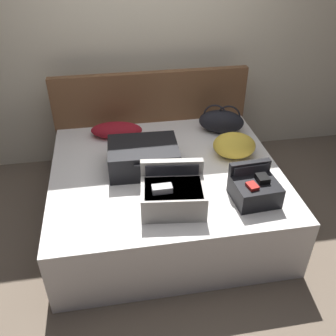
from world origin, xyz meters
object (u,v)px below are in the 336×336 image
object	(u,v)px
hard_case_small	(255,189)
duffel_bag	(221,121)
bed	(166,195)
pillow_center_head	(234,145)
hard_case_medium	(173,194)
pillow_near_headboard	(117,130)
hard_case_large	(143,157)

from	to	relation	value
hard_case_small	duffel_bag	size ratio (longest dim) A/B	0.71
bed	duffel_bag	size ratio (longest dim) A/B	3.97
duffel_bag	pillow_center_head	xyz separation A→B (m)	(-0.01, -0.45, -0.01)
bed	hard_case_medium	bearing A→B (deg)	-92.88
hard_case_small	duffel_bag	distance (m)	1.06
duffel_bag	pillow_center_head	bearing A→B (deg)	-91.18
hard_case_small	duffel_bag	bearing A→B (deg)	83.86
duffel_bag	pillow_near_headboard	size ratio (longest dim) A/B	0.98
hard_case_large	bed	bearing A→B (deg)	-12.32
hard_case_small	hard_case_large	bearing A→B (deg)	141.00
hard_case_medium	hard_case_small	size ratio (longest dim) A/B	1.47
duffel_bag	pillow_near_headboard	bearing A→B (deg)	175.72
bed	duffel_bag	distance (m)	0.94
hard_case_small	pillow_center_head	size ratio (longest dim) A/B	0.92
hard_case_small	pillow_center_head	xyz separation A→B (m)	(0.04, 0.62, 0.01)
bed	pillow_near_headboard	bearing A→B (deg)	121.07
pillow_near_headboard	duffel_bag	bearing A→B (deg)	-4.28
hard_case_large	hard_case_small	world-z (taller)	hard_case_small
pillow_near_headboard	pillow_center_head	xyz separation A→B (m)	(1.02, -0.52, 0.04)
hard_case_medium	hard_case_large	bearing A→B (deg)	113.15
hard_case_medium	bed	bearing A→B (deg)	93.89
duffel_bag	pillow_near_headboard	world-z (taller)	duffel_bag
bed	hard_case_small	bearing A→B (deg)	-40.15
hard_case_small	bed	bearing A→B (deg)	136.12
hard_case_medium	duffel_bag	size ratio (longest dim) A/B	1.04
hard_case_large	hard_case_medium	xyz separation A→B (m)	(0.16, -0.54, 0.00)
duffel_bag	pillow_near_headboard	distance (m)	1.03
hard_case_medium	duffel_bag	xyz separation A→B (m)	(0.67, 1.05, 0.00)
bed	hard_case_small	xyz separation A→B (m)	(0.60, -0.51, 0.39)
hard_case_large	hard_case_medium	bearing A→B (deg)	-71.42
duffel_bag	bed	bearing A→B (deg)	-139.53
pillow_near_headboard	pillow_center_head	size ratio (longest dim) A/B	1.32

